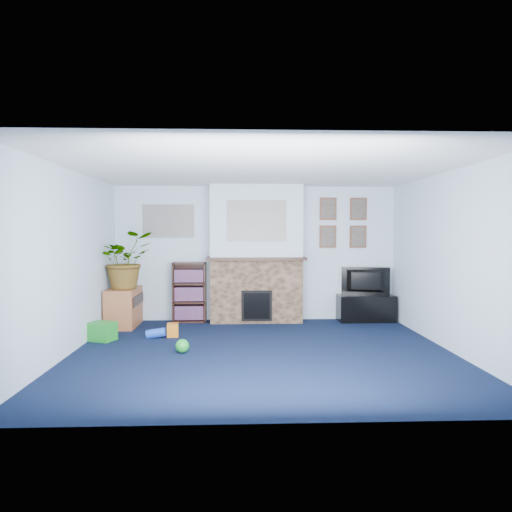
{
  "coord_description": "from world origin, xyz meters",
  "views": [
    {
      "loc": [
        -0.31,
        -5.93,
        1.58
      ],
      "look_at": [
        -0.05,
        0.79,
        1.23
      ],
      "focal_mm": 32.0,
      "sensor_mm": 36.0,
      "label": 1
    }
  ],
  "objects_px": {
    "tv_stand": "(366,309)",
    "television": "(366,281)",
    "sideboard": "(124,306)",
    "bookshelf": "(190,293)"
  },
  "relations": [
    {
      "from": "television",
      "to": "sideboard",
      "type": "relative_size",
      "value": 1.03
    },
    {
      "from": "television",
      "to": "sideboard",
      "type": "bearing_deg",
      "value": 16.48
    },
    {
      "from": "bookshelf",
      "to": "sideboard",
      "type": "height_order",
      "value": "bookshelf"
    },
    {
      "from": "television",
      "to": "tv_stand",
      "type": "bearing_deg",
      "value": 102.38
    },
    {
      "from": "television",
      "to": "sideboard",
      "type": "distance_m",
      "value": 4.22
    },
    {
      "from": "sideboard",
      "to": "bookshelf",
      "type": "bearing_deg",
      "value": 18.52
    },
    {
      "from": "tv_stand",
      "to": "sideboard",
      "type": "height_order",
      "value": "sideboard"
    },
    {
      "from": "bookshelf",
      "to": "television",
      "type": "bearing_deg",
      "value": -1.04
    },
    {
      "from": "sideboard",
      "to": "tv_stand",
      "type": "bearing_deg",
      "value": 3.82
    },
    {
      "from": "tv_stand",
      "to": "television",
      "type": "xyz_separation_m",
      "value": [
        0.0,
        0.02,
        0.49
      ]
    }
  ]
}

